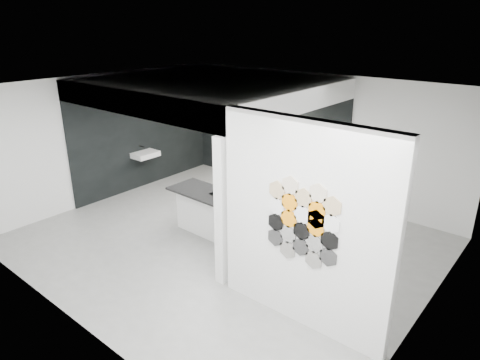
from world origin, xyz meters
name	(u,v)px	position (x,y,z in m)	size (l,w,h in m)	color
floor	(226,241)	(0.00, 0.00, -0.01)	(7.00, 6.00, 0.01)	slate
partition_panel	(303,227)	(2.23, -1.00, 1.40)	(2.45, 0.15, 2.80)	silver
bay_clad_back	(266,137)	(-1.30, 2.97, 1.18)	(4.40, 0.04, 2.35)	black
bay_clad_left	(145,138)	(-3.47, 1.00, 1.18)	(0.04, 4.00, 2.35)	black
bulkhead	(209,89)	(-1.30, 1.00, 2.55)	(4.40, 4.00, 0.40)	silver
corner_column	(221,213)	(0.82, -1.00, 1.18)	(0.16, 0.16, 2.35)	silver
fascia_beam	(130,103)	(-1.30, -0.92, 2.55)	(4.40, 0.16, 0.40)	silver
wall_basin	(146,155)	(-3.24, 0.80, 0.85)	(0.40, 0.60, 0.12)	silver
display_shelf	(266,133)	(-1.20, 2.87, 1.30)	(3.00, 0.15, 0.04)	black
kitchen_island	(212,212)	(-0.40, 0.08, 0.44)	(1.64, 0.75, 1.32)	silver
stockpot	(241,124)	(-2.00, 2.87, 1.41)	(0.23, 0.23, 0.19)	black
kettle	(300,136)	(-0.26, 2.87, 1.40)	(0.18, 0.18, 0.15)	black
glass_bowl	(316,140)	(0.15, 2.87, 1.37)	(0.14, 0.14, 0.10)	gray
glass_vase	(316,138)	(0.15, 2.87, 1.40)	(0.11, 0.11, 0.16)	gray
bottle_dark	(250,126)	(-1.71, 2.87, 1.40)	(0.06, 0.06, 0.16)	black
utensil_cup	(250,127)	(-1.71, 2.87, 1.36)	(0.07, 0.07, 0.09)	black
hex_tile_cluster	(303,223)	(2.26, -1.09, 1.50)	(1.04, 0.02, 1.16)	#2D2D2D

